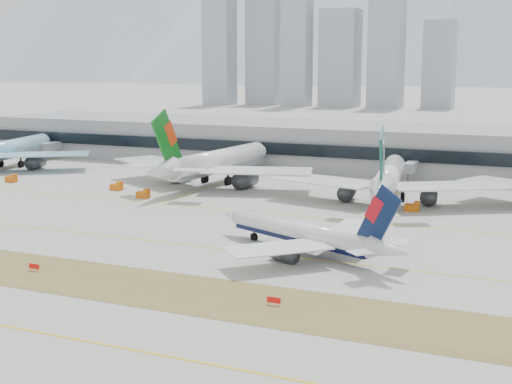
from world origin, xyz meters
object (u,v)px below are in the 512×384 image
at_px(widebody_eva, 214,163).
at_px(widebody_cathay, 388,179).
at_px(widebody_korean, 8,150).
at_px(taxiing_airliner, 307,234).
at_px(terminal, 345,146).

bearing_deg(widebody_eva, widebody_cathay, -90.71).
relative_size(widebody_korean, widebody_cathay, 1.00).
bearing_deg(taxiing_airliner, widebody_eva, -27.22).
relative_size(widebody_cathay, terminal, 0.22).
height_order(taxiing_airliner, widebody_eva, widebody_eva).
relative_size(taxiing_airliner, widebody_eva, 0.66).
height_order(widebody_korean, widebody_cathay, widebody_korean).
bearing_deg(terminal, widebody_cathay, -63.43).
distance_m(taxiing_airliner, widebody_eva, 83.08).
height_order(widebody_eva, widebody_cathay, widebody_eva).
bearing_deg(terminal, widebody_eva, -116.10).
xyz_separation_m(widebody_korean, terminal, (107.78, 49.63, 1.40)).
height_order(widebody_korean, terminal, widebody_korean).
distance_m(widebody_eva, terminal, 58.16).
relative_size(widebody_korean, terminal, 0.22).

